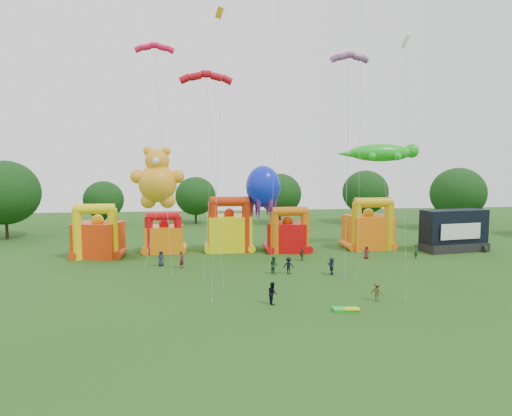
{
  "coord_description": "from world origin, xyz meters",
  "views": [
    {
      "loc": [
        -7.19,
        -31.04,
        11.75
      ],
      "look_at": [
        -1.21,
        18.0,
        6.78
      ],
      "focal_mm": 32.0,
      "sensor_mm": 36.0,
      "label": 1
    }
  ],
  "objects": [
    {
      "name": "stage_trailer",
      "position": [
        26.16,
        25.22,
        2.67
      ],
      "size": [
        9.17,
        4.65,
        5.53
      ],
      "color": "black",
      "rests_on": "ground"
    },
    {
      "name": "spectator_5",
      "position": [
        6.36,
        14.59,
        0.91
      ],
      "size": [
        0.56,
        1.69,
        1.82
      ],
      "primitive_type": "imported",
      "rotation": [
        0.0,
        0.0,
        4.7
      ],
      "color": "#282943",
      "rests_on": "ground"
    },
    {
      "name": "bouncy_castle_3",
      "position": [
        4.16,
        27.33,
        2.3
      ],
      "size": [
        5.88,
        5.14,
        6.06
      ],
      "color": "red",
      "rests_on": "ground"
    },
    {
      "name": "parafoil_kites",
      "position": [
        -6.11,
        18.18,
        12.32
      ],
      "size": [
        25.33,
        14.07,
        26.28
      ],
      "color": "red",
      "rests_on": "ground"
    },
    {
      "name": "bouncy_castle_2",
      "position": [
        -3.47,
        28.8,
        2.78
      ],
      "size": [
        5.76,
        4.68,
        7.35
      ],
      "color": "yellow",
      "rests_on": "ground"
    },
    {
      "name": "bouncy_castle_0",
      "position": [
        -19.9,
        26.69,
        2.57
      ],
      "size": [
        6.12,
        5.33,
        6.77
      ],
      "color": "#EE350B",
      "rests_on": "ground"
    },
    {
      "name": "bouncy_castle_4",
      "position": [
        15.53,
        28.09,
        2.68
      ],
      "size": [
        6.33,
        5.35,
        7.1
      ],
      "color": "orange",
      "rests_on": "ground"
    },
    {
      "name": "folded_kite_bundle",
      "position": [
        4.18,
        2.9,
        0.14
      ],
      "size": [
        2.1,
        1.28,
        0.31
      ],
      "color": "green",
      "rests_on": "ground"
    },
    {
      "name": "spectator_2",
      "position": [
        0.39,
        15.76,
        0.92
      ],
      "size": [
        1.02,
        1.11,
        1.83
      ],
      "primitive_type": "imported",
      "rotation": [
        0.0,
        0.0,
        2.04
      ],
      "color": "#193F1E",
      "rests_on": "ground"
    },
    {
      "name": "diamond_kites",
      "position": [
        1.68,
        14.77,
        15.4
      ],
      "size": [
        19.61,
        20.07,
        35.53
      ],
      "color": "#E10A47",
      "rests_on": "ground"
    },
    {
      "name": "spectator_7",
      "position": [
        18.86,
        20.96,
        0.9
      ],
      "size": [
        0.74,
        0.78,
        1.79
      ],
      "primitive_type": "imported",
      "rotation": [
        0.0,
        0.0,
        0.9
      ],
      "color": "#183C1F",
      "rests_on": "ground"
    },
    {
      "name": "teddy_bear_kite",
      "position": [
        -12.17,
        21.56,
        8.59
      ],
      "size": [
        6.08,
        4.43,
        13.62
      ],
      "color": "orange",
      "rests_on": "ground"
    },
    {
      "name": "spectator_3",
      "position": [
        1.95,
        15.46,
        0.88
      ],
      "size": [
        1.3,
        1.03,
        1.77
      ],
      "primitive_type": "imported",
      "rotation": [
        0.0,
        0.0,
        2.77
      ],
      "color": "black",
      "rests_on": "ground"
    },
    {
      "name": "octopus_kite",
      "position": [
        1.03,
        27.76,
        7.47
      ],
      "size": [
        4.54,
        4.59,
        11.42
      ],
      "color": "#0D21CB",
      "rests_on": "ground"
    },
    {
      "name": "ground",
      "position": [
        0.0,
        0.0,
        0.0
      ],
      "size": [
        160.0,
        160.0,
        0.0
      ],
      "primitive_type": "plane",
      "color": "#214C15",
      "rests_on": "ground"
    },
    {
      "name": "spectator_4",
      "position": [
        4.78,
        21.69,
        0.79
      ],
      "size": [
        0.97,
        0.84,
        1.57
      ],
      "primitive_type": "imported",
      "rotation": [
        0.0,
        0.0,
        3.75
      ],
      "color": "#44361B",
      "rests_on": "ground"
    },
    {
      "name": "gecko_kite",
      "position": [
        17.37,
        28.31,
        10.95
      ],
      "size": [
        11.74,
        6.82,
        14.39
      ],
      "color": "green",
      "rests_on": "ground"
    },
    {
      "name": "spectator_9",
      "position": [
        7.6,
        5.26,
        0.8
      ],
      "size": [
        1.17,
        1.11,
        1.59
      ],
      "primitive_type": "imported",
      "rotation": [
        0.0,
        0.0,
        2.45
      ],
      "color": "#48421D",
      "rests_on": "ground"
    },
    {
      "name": "bouncy_castle_1",
      "position": [
        -11.97,
        28.75,
        2.08
      ],
      "size": [
        4.76,
        3.84,
        5.43
      ],
      "color": "orange",
      "rests_on": "ground"
    },
    {
      "name": "spectator_6",
      "position": [
        12.86,
        21.79,
        0.77
      ],
      "size": [
        0.88,
        0.73,
        1.54
      ],
      "primitive_type": "imported",
      "rotation": [
        0.0,
        0.0,
        5.92
      ],
      "color": "maroon",
      "rests_on": "ground"
    },
    {
      "name": "tree_ring",
      "position": [
        -1.16,
        0.61,
        6.26
      ],
      "size": [
        122.01,
        124.1,
        12.07
      ],
      "color": "#352314",
      "rests_on": "ground"
    },
    {
      "name": "spectator_8",
      "position": [
        -1.36,
        5.44,
        0.93
      ],
      "size": [
        0.82,
        0.99,
        1.87
      ],
      "primitive_type": "imported",
      "rotation": [
        0.0,
        0.0,
        1.71
      ],
      "color": "black",
      "rests_on": "ground"
    },
    {
      "name": "spectator_0",
      "position": [
        -11.74,
        20.78,
        0.88
      ],
      "size": [
        1.01,
        0.87,
        1.76
      ],
      "primitive_type": "imported",
      "rotation": [
        0.0,
        0.0,
        0.44
      ],
      "color": "#212338",
      "rests_on": "ground"
    },
    {
      "name": "spectator_1",
      "position": [
        -9.37,
        19.45,
        0.96
      ],
      "size": [
        0.73,
        0.83,
        1.91
      ],
      "primitive_type": "imported",
      "rotation": [
        0.0,
        0.0,
        1.08
      ],
      "color": "#581922",
      "rests_on": "ground"
    }
  ]
}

